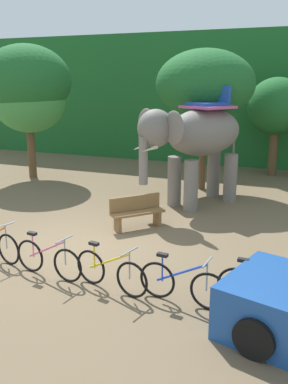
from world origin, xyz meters
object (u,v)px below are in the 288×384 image
(bike_pink, at_px, (48,259))
(bike_purple, at_px, (264,290))
(tree_left, at_px, (29,101))
(wooden_bench, at_px, (137,211))
(tree_far_left, at_px, (205,84))
(bike_yellow, at_px, (110,272))
(elephant, at_px, (197,137))
(tree_center_right, at_px, (27,81))
(tree_center_left, at_px, (277,107))
(bike_blue, at_px, (182,284))

(bike_pink, relative_size, bike_purple, 1.00)
(tree_left, relative_size, wooden_bench, 3.18)
(tree_far_left, bearing_deg, bike_purple, -68.44)
(bike_yellow, height_order, bike_purple, same)
(elephant, xyz_separation_m, bike_yellow, (0.05, -6.30, -1.82))
(tree_far_left, xyz_separation_m, wooden_bench, (-0.57, -4.93, -3.32))
(elephant, bearing_deg, tree_center_right, 168.83)
(tree_left, bearing_deg, tree_center_right, -175.76)
(elephant, distance_m, wooden_bench, 3.39)
(tree_left, distance_m, elephant, 7.56)
(tree_center_left, height_order, bike_yellow, tree_center_left)
(tree_far_left, xyz_separation_m, tree_center_left, (2.19, 3.43, -0.92))
(tree_far_left, height_order, bike_purple, tree_far_left)
(bike_yellow, height_order, bike_blue, same)
(tree_center_right, xyz_separation_m, bike_blue, (8.88, -7.74, -3.52))
(tree_center_left, distance_m, bike_blue, 12.11)
(bike_yellow, xyz_separation_m, wooden_bench, (-0.93, 3.51, 0.09))
(tree_center_left, bearing_deg, tree_center_right, -156.11)
(tree_left, height_order, bike_purple, tree_left)
(tree_center_left, height_order, elephant, tree_center_left)
(bike_yellow, bearing_deg, tree_center_left, 81.26)
(bike_pink, height_order, bike_purple, same)
(tree_center_right, height_order, bike_yellow, tree_center_right)
(bike_yellow, bearing_deg, tree_left, 133.63)
(tree_center_right, bearing_deg, bike_blue, -41.06)
(bike_purple, bearing_deg, wooden_bench, 139.96)
(tree_far_left, distance_m, bike_purple, 9.34)
(tree_center_right, relative_size, bike_yellow, 3.18)
(bike_blue, bearing_deg, tree_left, 138.76)
(tree_left, distance_m, bike_blue, 12.06)
(tree_far_left, bearing_deg, tree_left, -174.53)
(tree_far_left, height_order, elephant, tree_far_left)
(bike_pink, distance_m, wooden_bench, 3.50)
(tree_center_right, distance_m, elephant, 7.74)
(elephant, xyz_separation_m, wooden_bench, (-0.88, -2.79, -1.72))
(tree_far_left, xyz_separation_m, bike_purple, (3.19, -8.09, -3.41))
(tree_left, distance_m, wooden_bench, 8.19)
(tree_center_right, xyz_separation_m, tree_center_left, (9.28, 4.11, -1.03))
(tree_center_right, height_order, bike_blue, tree_center_right)
(tree_left, xyz_separation_m, elephant, (7.36, -1.47, -0.94))
(tree_center_right, xyz_separation_m, elephant, (7.41, -1.46, -1.71))
(tree_center_left, distance_m, elephant, 5.92)
(tree_center_right, xyz_separation_m, bike_purple, (10.29, -7.41, -3.52))
(bike_purple, height_order, wooden_bench, bike_purple)
(tree_center_left, height_order, bike_blue, tree_center_left)
(bike_pink, distance_m, bike_purple, 4.29)
(bike_pink, bearing_deg, tree_left, 127.66)
(wooden_bench, bearing_deg, bike_yellow, -75.19)
(bike_yellow, xyz_separation_m, bike_purple, (2.83, 0.35, 0.00))
(tree_center_right, relative_size, tree_center_left, 1.31)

